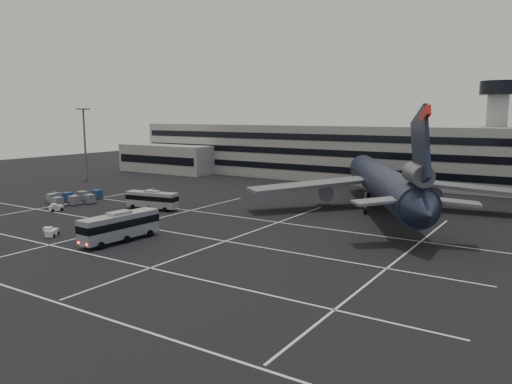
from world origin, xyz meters
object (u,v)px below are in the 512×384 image
at_px(trijet_main, 384,183).
at_px(bus_far, 152,199).
at_px(bus_near, 120,225).
at_px(tug_a, 56,208).
at_px(uld_cluster, 75,198).

bearing_deg(trijet_main, bus_far, 179.53).
height_order(trijet_main, bus_far, trijet_main).
distance_m(bus_near, tug_a, 27.27).
distance_m(trijet_main, uld_cluster, 57.66).
relative_size(bus_near, uld_cluster, 0.93).
bearing_deg(bus_far, uld_cluster, 90.42).
xyz_separation_m(trijet_main, bus_near, (-22.87, -38.20, -3.02)).
bearing_deg(tug_a, trijet_main, 47.82).
xyz_separation_m(trijet_main, bus_far, (-35.50, -19.38, -3.36)).
height_order(bus_far, tug_a, bus_far).
bearing_deg(bus_far, trijet_main, -70.77).
height_order(tug_a, uld_cluster, uld_cluster).
distance_m(bus_near, uld_cluster, 34.00).
height_order(bus_near, bus_far, bus_near).
height_order(trijet_main, uld_cluster, trijet_main).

